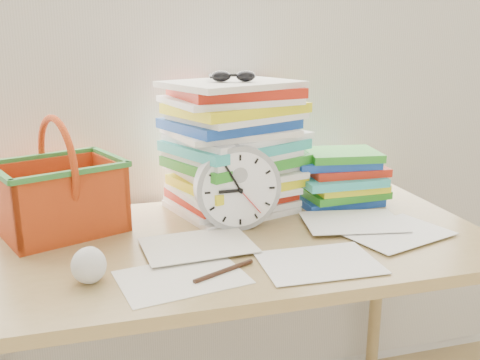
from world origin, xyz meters
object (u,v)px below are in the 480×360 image
object	(u,v)px
basket	(58,176)
clock	(238,188)
book_stack	(339,177)
paper_stack	(233,147)
desk	(220,265)

from	to	relation	value
basket	clock	bearing A→B (deg)	-35.12
clock	book_stack	xyz separation A→B (m)	(0.36, 0.13, -0.03)
book_stack	basket	world-z (taller)	basket
paper_stack	book_stack	size ratio (longest dim) A/B	1.38
paper_stack	book_stack	distance (m)	0.35
clock	basket	world-z (taller)	basket
basket	desk	bearing A→B (deg)	-45.04
desk	clock	xyz separation A→B (m)	(0.06, 0.06, 0.19)
paper_stack	basket	xyz separation A→B (m)	(-0.48, -0.05, -0.04)
paper_stack	clock	xyz separation A→B (m)	(-0.03, -0.16, -0.08)
clock	desk	bearing A→B (deg)	-137.19
clock	basket	xyz separation A→B (m)	(-0.45, 0.11, 0.04)
book_stack	basket	distance (m)	0.82
book_stack	clock	bearing A→B (deg)	-159.79
desk	paper_stack	xyz separation A→B (m)	(0.10, 0.22, 0.26)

